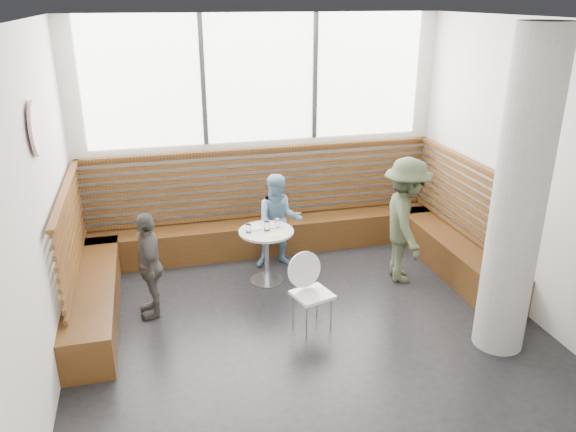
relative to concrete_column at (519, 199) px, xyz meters
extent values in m
cube|color=silver|center=(-1.85, 0.60, 0.00)|extent=(5.00, 5.00, 3.20)
cube|color=black|center=(-1.85, 0.60, -1.60)|extent=(5.00, 5.00, 0.01)
cube|color=white|center=(-1.85, 0.60, 1.60)|extent=(5.00, 5.00, 0.01)
cube|color=white|center=(-1.85, 3.08, 0.77)|extent=(4.50, 0.02, 1.65)
cube|color=#3F3F42|center=(-2.60, 3.06, 0.77)|extent=(0.06, 0.04, 1.65)
cube|color=#3F3F42|center=(-1.10, 3.06, 0.77)|extent=(0.06, 0.04, 1.65)
cube|color=#472A11|center=(-1.85, 2.85, -1.38)|extent=(5.00, 0.50, 0.45)
cube|color=#472A11|center=(-4.10, 1.85, -1.38)|extent=(0.50, 2.50, 0.45)
cube|color=#472A11|center=(0.40, 1.85, -1.38)|extent=(0.50, 2.50, 0.45)
cube|color=#4D2D13|center=(-1.85, 3.02, -0.65)|extent=(4.88, 0.08, 0.98)
cube|color=#4D2D13|center=(-4.27, 1.85, -0.65)|extent=(0.08, 2.38, 0.98)
cube|color=#4D2D13|center=(0.57, 1.85, -0.65)|extent=(0.08, 2.38, 0.98)
cylinder|color=gray|center=(0.00, 0.00, 0.00)|extent=(0.50, 0.50, 3.20)
cylinder|color=white|center=(-4.31, 1.00, 0.70)|extent=(0.03, 0.50, 0.50)
cylinder|color=silver|center=(-2.04, 1.93, -1.59)|extent=(0.43, 0.43, 0.02)
cylinder|color=silver|center=(-2.04, 1.93, -1.25)|extent=(0.06, 0.06, 0.67)
cylinder|color=#B7B7BA|center=(-2.04, 1.93, -0.91)|extent=(0.68, 0.68, 0.03)
cube|color=white|center=(-1.80, 0.75, -1.19)|extent=(0.38, 0.37, 0.04)
cylinder|color=white|center=(-1.80, 0.92, -0.96)|extent=(0.40, 0.09, 0.40)
cylinder|color=silver|center=(-1.96, 0.61, -1.40)|extent=(0.02, 0.02, 0.39)
cylinder|color=silver|center=(-1.64, 0.61, -1.40)|extent=(0.02, 0.02, 0.39)
cylinder|color=silver|center=(-1.96, 0.89, -1.40)|extent=(0.02, 0.02, 0.39)
cylinder|color=silver|center=(-1.64, 0.89, -1.40)|extent=(0.02, 0.02, 0.39)
imported|color=#3F4830|center=(-0.35, 1.59, -0.80)|extent=(0.80, 1.13, 1.59)
imported|color=#6893B5|center=(-1.78, 2.34, -0.96)|extent=(0.68, 0.56, 1.27)
imported|color=#514D49|center=(-3.47, 1.51, -0.99)|extent=(0.33, 0.73, 1.23)
cylinder|color=white|center=(-2.19, 2.05, -0.89)|extent=(0.22, 0.22, 0.02)
cylinder|color=white|center=(-1.94, 2.06, -0.89)|extent=(0.19, 0.19, 0.01)
cylinder|color=white|center=(-2.26, 1.92, -0.85)|extent=(0.07, 0.07, 0.11)
cylinder|color=white|center=(-2.03, 1.93, -0.84)|extent=(0.07, 0.07, 0.12)
cylinder|color=white|center=(-1.89, 2.00, -0.84)|extent=(0.07, 0.07, 0.11)
cube|color=#A5C64C|center=(-1.95, 1.78, -0.90)|extent=(0.24, 0.19, 0.00)
camera|label=1|loc=(-3.36, -4.29, 1.79)|focal=35.00mm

